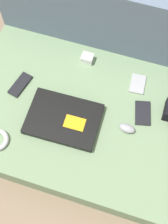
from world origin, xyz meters
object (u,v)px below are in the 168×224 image
laptop (64,119)px  computer_mouse (127,128)px  charger_brick (87,58)px  phone_small (138,84)px  phone_black (20,85)px  phone_silver (143,113)px

laptop → computer_mouse: 0.28m
charger_brick → phone_small: bearing=-11.9°
laptop → phone_black: 0.28m
laptop → charger_brick: 0.34m
phone_silver → phone_small: 0.15m
laptop → charger_brick: size_ratio=5.87×
phone_small → charger_brick: bearing=164.0°
phone_silver → phone_black: size_ratio=0.94×
charger_brick → phone_silver: bearing=-31.3°
phone_black → phone_small: phone_black is taller
laptop → charger_brick: (0.00, 0.34, 0.00)m
computer_mouse → charger_brick: 0.40m
phone_silver → laptop: bearing=-170.2°
phone_silver → phone_black: 0.58m
laptop → phone_small: laptop is taller
phone_silver → charger_brick: (-0.32, 0.20, 0.01)m
computer_mouse → phone_small: bearing=96.8°
computer_mouse → phone_silver: (0.05, 0.10, -0.01)m
charger_brick → laptop: bearing=-90.8°
phone_silver → phone_black: (-0.58, -0.03, 0.00)m
computer_mouse → phone_black: computer_mouse is taller
phone_silver → phone_black: phone_black is taller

